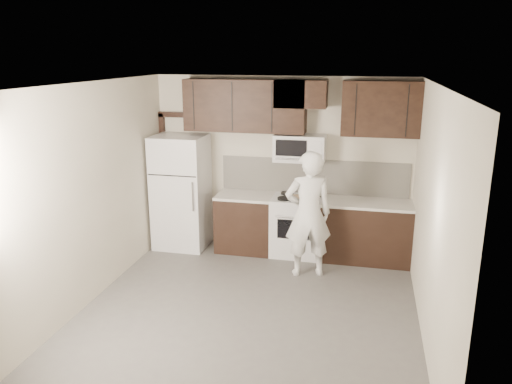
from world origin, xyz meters
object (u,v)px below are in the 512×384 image
(microwave, at_px, (300,148))
(refrigerator, at_px, (181,192))
(person, at_px, (308,214))
(stove, at_px, (297,225))

(microwave, relative_size, refrigerator, 0.42)
(refrigerator, xyz_separation_m, person, (2.10, -0.66, -0.01))
(refrigerator, distance_m, person, 2.21)
(refrigerator, relative_size, person, 1.01)
(stove, height_order, person, person)
(refrigerator, height_order, person, refrigerator)
(microwave, relative_size, person, 0.43)
(microwave, height_order, person, microwave)
(stove, bearing_deg, person, -70.44)
(microwave, height_order, refrigerator, microwave)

